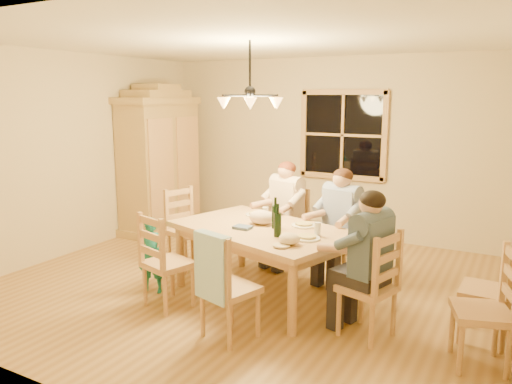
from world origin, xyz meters
The scene contains 31 objects.
floor centered at (0.00, 0.00, 0.00)m, with size 5.50×5.50×0.00m, color olive.
ceiling centered at (0.00, 0.00, 2.70)m, with size 5.50×5.00×0.02m, color white.
wall_back centered at (0.00, 2.50, 1.35)m, with size 5.50×0.02×2.70m, color beige.
wall_left centered at (-2.75, 0.00, 1.35)m, with size 0.02×5.00×2.70m, color beige.
window centered at (0.20, 2.47, 1.55)m, with size 1.30×0.06×1.30m.
chandelier centered at (0.00, 0.00, 2.08)m, with size 0.77×0.68×0.71m.
armoire centered at (-2.42, 1.39, 1.06)m, with size 0.66×1.40×2.30m.
dining_table centered at (0.26, -0.20, 0.66)m, with size 2.13×1.64×0.76m.
chair_far_left centered at (0.06, 0.79, 0.30)m, with size 0.54×0.53×0.99m.
chair_far_right centered at (0.87, 0.55, 0.30)m, with size 0.54×0.53×0.99m.
chair_near_left centered at (-0.44, -0.91, 0.30)m, with size 0.54×0.53×0.99m.
chair_near_right centered at (0.46, -1.18, 0.30)m, with size 0.54×0.53×0.99m.
chair_end_left centered at (-0.99, 0.18, 0.30)m, with size 0.53×0.54×0.99m.
chair_end_right centered at (1.51, -0.57, 0.30)m, with size 0.53×0.54×0.99m.
adult_woman centered at (0.06, 0.79, 0.84)m, with size 0.48×0.51×0.87m.
adult_plaid_man centered at (0.87, 0.55, 0.84)m, with size 0.48×0.51×0.87m.
adult_slate_man centered at (1.51, -0.57, 0.84)m, with size 0.51×0.48×0.87m.
towel centered at (0.41, -1.36, 0.70)m, with size 0.38×0.10×0.58m, color #9FC4D8.
wine_bottle_a centered at (0.40, -0.17, 0.93)m, with size 0.08×0.08×0.33m, color black.
wine_bottle_b centered at (0.56, -0.44, 0.93)m, with size 0.08×0.08×0.33m, color black.
plate_woman centered at (-0.04, 0.22, 0.77)m, with size 0.26×0.26×0.02m, color white.
plate_plaid centered at (0.63, 0.04, 0.77)m, with size 0.26×0.26×0.02m, color white.
plate_slate centered at (0.85, -0.39, 0.77)m, with size 0.26×0.26×0.02m, color white.
wine_glass_a centered at (0.13, 0.12, 0.83)m, with size 0.06×0.06×0.14m, color silver.
wine_glass_b centered at (0.90, -0.24, 0.83)m, with size 0.06×0.06×0.14m, color silver.
cap centered at (0.78, -0.63, 0.82)m, with size 0.20×0.20×0.11m, color #CEB689.
napkin centered at (0.11, -0.36, 0.78)m, with size 0.18×0.14×0.03m, color #43557C.
cloth_bundle centered at (0.19, -0.09, 0.84)m, with size 0.28×0.22×0.15m, color #CCAE94.
child centered at (-0.84, -0.70, 0.42)m, with size 0.30×0.20×0.83m, color #1B7B78.
chair_spare_front centered at (2.45, -0.64, 0.30)m, with size 0.53×0.55×0.99m.
chair_spare_back centered at (2.45, -0.16, 0.30)m, with size 0.44×0.46×0.99m.
Camera 1 is at (2.66, -4.71, 2.13)m, focal length 35.00 mm.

